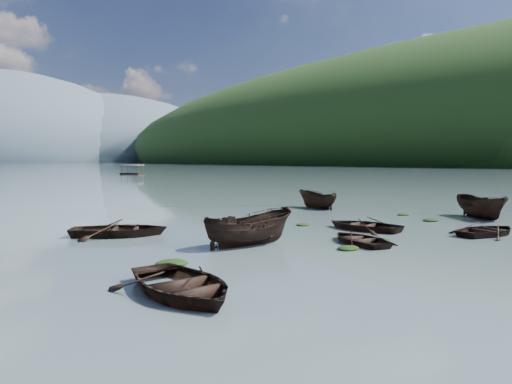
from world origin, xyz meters
TOP-DOWN VIEW (x-y plane):
  - ground_plane at (0.00, 0.00)m, footprint 2400.00×2400.00m
  - right_hill_far at (460.00, 220.00)m, footprint 520.00×1200.00m
  - haze_mtn_c at (140.00, 900.00)m, footprint 520.00×520.00m
  - haze_mtn_d at (320.00, 900.00)m, footprint 520.00×520.00m
  - rowboat_0 at (-11.93, 0.99)m, footprint 3.87×5.19m
  - rowboat_1 at (-0.78, 2.98)m, footprint 3.68×4.42m
  - rowboat_2 at (-5.37, 5.94)m, footprint 5.06×2.20m
  - rowboat_3 at (2.94, 5.57)m, footprint 3.92×4.96m
  - rowboat_4 at (6.68, 0.11)m, footprint 4.58×3.55m
  - rowboat_5 at (13.53, 3.60)m, footprint 4.35×5.26m
  - rowboat_6 at (-9.07, 12.57)m, footprint 6.25×5.77m
  - rowboat_8 at (9.44, 15.45)m, footprint 2.35×4.71m
  - weed_clump_0 at (-10.28, 4.67)m, footprint 1.26×1.03m
  - weed_clump_1 at (0.59, 2.63)m, footprint 0.92×0.74m
  - weed_clump_2 at (-2.47, 2.30)m, footprint 1.09×0.87m
  - weed_clump_3 at (1.38, 9.03)m, footprint 0.94×0.79m
  - weed_clump_4 at (9.48, 5.06)m, footprint 1.21×0.96m
  - weed_clump_5 at (-10.05, 4.57)m, footprint 0.93×0.75m
  - weed_clump_6 at (-4.44, 7.09)m, footprint 0.94×0.78m
  - weed_clump_7 at (10.92, 8.08)m, footprint 1.01×0.81m
  - pontoon_right at (34.99, 109.64)m, footprint 5.20×7.29m

SIDE VIEW (x-z plane):
  - ground_plane at x=0.00m, z-range 0.00..0.00m
  - right_hill_far at x=460.00m, z-range -95.00..95.00m
  - haze_mtn_c at x=140.00m, z-range -130.00..130.00m
  - haze_mtn_d at x=320.00m, z-range -110.00..110.00m
  - rowboat_0 at x=-11.93m, z-range -0.51..0.51m
  - rowboat_1 at x=-0.78m, z-range -0.39..0.39m
  - rowboat_2 at x=-5.37m, z-range -0.95..0.95m
  - rowboat_3 at x=2.94m, z-range -0.46..0.46m
  - rowboat_4 at x=6.68m, z-range -0.44..0.44m
  - rowboat_5 at x=13.53m, z-range -0.97..0.97m
  - rowboat_6 at x=-9.07m, z-range -0.53..0.53m
  - rowboat_8 at x=9.44m, z-range -0.87..0.87m
  - weed_clump_0 at x=-10.28m, z-range -0.14..0.14m
  - weed_clump_1 at x=0.59m, z-range -0.10..0.10m
  - weed_clump_2 at x=-2.47m, z-range -0.12..0.12m
  - weed_clump_3 at x=1.38m, z-range -0.10..0.10m
  - weed_clump_4 at x=9.48m, z-range -0.12..0.12m
  - weed_clump_5 at x=-10.05m, z-range -0.10..0.10m
  - weed_clump_6 at x=-4.44m, z-range -0.10..0.10m
  - weed_clump_7 at x=10.92m, z-range -0.11..0.11m
  - pontoon_right at x=34.99m, z-range -1.29..1.29m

